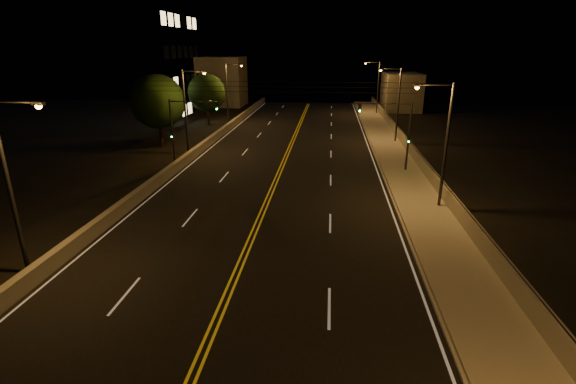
# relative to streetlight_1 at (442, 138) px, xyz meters

# --- Properties ---
(road) EXTENTS (18.00, 120.00, 0.02)m
(road) POSITION_rel_streetlight_1_xyz_m (-11.50, -2.65, -4.87)
(road) COLOR black
(road) RESTS_ON ground
(sidewalk) EXTENTS (3.60, 120.00, 0.30)m
(sidewalk) POSITION_rel_streetlight_1_xyz_m (-0.70, -2.65, -4.73)
(sidewalk) COLOR #9D9884
(sidewalk) RESTS_ON ground
(curb) EXTENTS (0.14, 120.00, 0.15)m
(curb) POSITION_rel_streetlight_1_xyz_m (-2.57, -2.65, -4.80)
(curb) COLOR #9D9884
(curb) RESTS_ON ground
(parapet_wall) EXTENTS (0.30, 120.00, 1.00)m
(parapet_wall) POSITION_rel_streetlight_1_xyz_m (0.95, -2.65, -4.08)
(parapet_wall) COLOR gray
(parapet_wall) RESTS_ON sidewalk
(jersey_barrier) EXTENTS (0.45, 120.00, 0.88)m
(jersey_barrier) POSITION_rel_streetlight_1_xyz_m (-20.62, -2.65, -4.44)
(jersey_barrier) COLOR gray
(jersey_barrier) RESTS_ON ground
(distant_building_right) EXTENTS (6.00, 10.00, 6.24)m
(distant_building_right) POSITION_rel_streetlight_1_xyz_m (5.00, 49.07, -1.76)
(distant_building_right) COLOR slate
(distant_building_right) RESTS_ON ground
(distant_building_left) EXTENTS (8.00, 8.00, 8.82)m
(distant_building_left) POSITION_rel_streetlight_1_xyz_m (-27.50, 51.62, -0.47)
(distant_building_left) COLOR slate
(distant_building_left) RESTS_ON ground
(parapet_rail) EXTENTS (0.06, 120.00, 0.06)m
(parapet_rail) POSITION_rel_streetlight_1_xyz_m (0.95, -2.65, -3.55)
(parapet_rail) COLOR black
(parapet_rail) RESTS_ON parapet_wall
(lane_markings) EXTENTS (17.32, 116.00, 0.00)m
(lane_markings) POSITION_rel_streetlight_1_xyz_m (-11.50, -2.72, -4.86)
(lane_markings) COLOR silver
(lane_markings) RESTS_ON road
(streetlight_1) EXTENTS (2.55, 0.28, 8.37)m
(streetlight_1) POSITION_rel_streetlight_1_xyz_m (0.00, 0.00, 0.00)
(streetlight_1) COLOR #2D2D33
(streetlight_1) RESTS_ON ground
(streetlight_2) EXTENTS (2.55, 0.28, 8.37)m
(streetlight_2) POSITION_rel_streetlight_1_xyz_m (0.00, 20.71, 0.00)
(streetlight_2) COLOR #2D2D33
(streetlight_2) RESTS_ON ground
(streetlight_3) EXTENTS (2.55, 0.28, 8.37)m
(streetlight_3) POSITION_rel_streetlight_1_xyz_m (0.00, 42.36, 0.00)
(streetlight_3) COLOR #2D2D33
(streetlight_3) RESTS_ON ground
(streetlight_4) EXTENTS (2.55, 0.28, 8.37)m
(streetlight_4) POSITION_rel_streetlight_1_xyz_m (-21.40, -10.58, 0.00)
(streetlight_4) COLOR #2D2D33
(streetlight_4) RESTS_ON ground
(streetlight_5) EXTENTS (2.55, 0.28, 8.37)m
(streetlight_5) POSITION_rel_streetlight_1_xyz_m (-21.40, 13.65, 0.00)
(streetlight_5) COLOR #2D2D33
(streetlight_5) RESTS_ON ground
(streetlight_6) EXTENTS (2.55, 0.28, 8.37)m
(streetlight_6) POSITION_rel_streetlight_1_xyz_m (-21.40, 31.22, 0.00)
(streetlight_6) COLOR #2D2D33
(streetlight_6) RESTS_ON ground
(traffic_signal_right) EXTENTS (5.11, 0.31, 6.14)m
(traffic_signal_right) POSITION_rel_streetlight_1_xyz_m (-1.50, 8.65, -1.00)
(traffic_signal_right) COLOR #2D2D33
(traffic_signal_right) RESTS_ON ground
(traffic_signal_left) EXTENTS (5.11, 0.31, 6.14)m
(traffic_signal_left) POSITION_rel_streetlight_1_xyz_m (-20.30, 8.65, -1.00)
(traffic_signal_left) COLOR #2D2D33
(traffic_signal_left) RESTS_ON ground
(overhead_wires) EXTENTS (22.00, 0.03, 0.83)m
(overhead_wires) POSITION_rel_streetlight_1_xyz_m (-11.50, 6.85, 2.52)
(overhead_wires) COLOR black
(building_tower) EXTENTS (24.00, 15.00, 32.62)m
(building_tower) POSITION_rel_streetlight_1_xyz_m (-39.77, 31.64, 10.86)
(building_tower) COLOR slate
(building_tower) RESTS_ON ground
(tree_0) EXTENTS (5.75, 5.75, 7.80)m
(tree_0) POSITION_rel_streetlight_1_xyz_m (-25.63, 16.45, 0.03)
(tree_0) COLOR black
(tree_0) RESTS_ON ground
(tree_1) EXTENTS (4.86, 4.86, 6.58)m
(tree_1) POSITION_rel_streetlight_1_xyz_m (-27.70, 21.69, -0.73)
(tree_1) COLOR black
(tree_1) RESTS_ON ground
(tree_2) EXTENTS (5.22, 5.22, 7.08)m
(tree_2) POSITION_rel_streetlight_1_xyz_m (-24.44, 30.71, -0.42)
(tree_2) COLOR black
(tree_2) RESTS_ON ground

